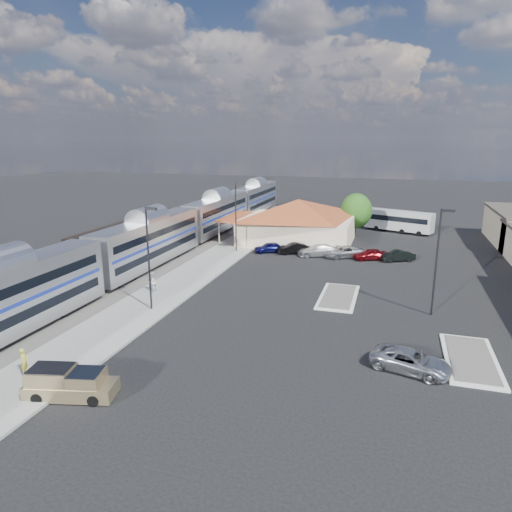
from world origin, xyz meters
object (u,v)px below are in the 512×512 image
(station_depot, at_px, (298,221))
(pickup_truck, at_px, (71,384))
(coach_bus, at_px, (399,220))
(suv, at_px, (411,361))

(station_depot, distance_m, pickup_truck, 43.69)
(coach_bus, bearing_deg, station_depot, 152.28)
(pickup_truck, relative_size, coach_bus, 0.50)
(station_depot, xyz_separation_m, suv, (14.65, -34.65, -2.44))
(suv, bearing_deg, coach_bus, 16.94)
(station_depot, distance_m, suv, 37.70)
(station_depot, bearing_deg, coach_bus, 41.02)
(pickup_truck, distance_m, suv, 20.57)
(pickup_truck, distance_m, coach_bus, 58.23)
(station_depot, relative_size, coach_bus, 1.71)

